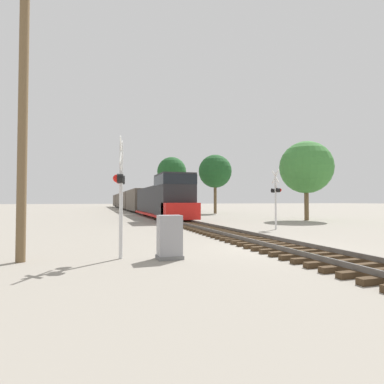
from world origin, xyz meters
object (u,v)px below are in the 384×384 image
object	(u,v)px
freight_train	(130,201)
tree_mid_background	(215,171)
utility_pole	(23,111)
crossing_signal_near	(120,186)
tree_far_right	(306,167)
crossing_signal_far	(276,194)
tree_deep_background	(172,172)
relay_cabinet	(170,237)

from	to	relation	value
freight_train	tree_mid_background	distance (m)	24.69
utility_pole	crossing_signal_near	bearing A→B (deg)	-7.43
freight_train	tree_far_right	size ratio (longest dim) A/B	10.46
crossing_signal_far	tree_deep_background	distance (m)	36.55
tree_far_right	tree_deep_background	bearing A→B (deg)	102.46
crossing_signal_near	tree_deep_background	distance (m)	45.38
crossing_signal_far	utility_pole	bearing A→B (deg)	121.47
relay_cabinet	crossing_signal_far	bearing A→B (deg)	40.19
crossing_signal_near	tree_mid_background	world-z (taller)	tree_mid_background
crossing_signal_far	tree_mid_background	bearing A→B (deg)	-8.03
freight_train	relay_cabinet	xyz separation A→B (m)	(-4.59, -54.25, -1.28)
relay_cabinet	utility_pole	world-z (taller)	utility_pole
crossing_signal_near	tree_far_right	bearing A→B (deg)	136.29
crossing_signal_far	utility_pole	distance (m)	15.41
tree_far_right	tree_mid_background	bearing A→B (deg)	98.47
crossing_signal_near	tree_mid_background	bearing A→B (deg)	161.73
utility_pole	tree_mid_background	world-z (taller)	utility_pole
crossing_signal_far	tree_mid_background	size ratio (longest dim) A/B	0.45
tree_far_right	tree_deep_background	xyz separation A→B (m)	(-6.40, 28.97, 2.10)
tree_mid_background	freight_train	bearing A→B (deg)	114.76
tree_far_right	freight_train	bearing A→B (deg)	107.96
utility_pole	tree_mid_background	distance (m)	36.76
crossing_signal_far	tree_far_right	world-z (taller)	tree_far_right
freight_train	tree_mid_background	xyz separation A→B (m)	(10.18, -22.07, 4.36)
crossing_signal_near	tree_mid_background	distance (m)	35.83
crossing_signal_far	tree_deep_background	size ratio (longest dim) A/B	0.40
utility_pole	tree_far_right	xyz separation A→B (m)	(21.84, 14.00, 0.47)
crossing_signal_far	utility_pole	world-z (taller)	utility_pole
freight_train	tree_mid_background	size ratio (longest dim) A/B	9.15
freight_train	tree_far_right	xyz separation A→B (m)	(12.75, -39.34, 3.21)
crossing_signal_near	crossing_signal_far	world-z (taller)	crossing_signal_near
tree_mid_background	relay_cabinet	bearing A→B (deg)	-114.66
tree_far_right	tree_mid_background	distance (m)	17.50
freight_train	utility_pole	world-z (taller)	utility_pole
utility_pole	relay_cabinet	bearing A→B (deg)	-11.48
tree_mid_background	crossing_signal_far	bearing A→B (deg)	-102.99
freight_train	crossing_signal_far	distance (m)	46.76
crossing_signal_near	utility_pole	bearing A→B (deg)	-88.44
tree_far_right	tree_mid_background	world-z (taller)	tree_mid_background
freight_train	relay_cabinet	bearing A→B (deg)	-94.84
utility_pole	tree_far_right	distance (m)	25.95
crossing_signal_near	tree_mid_background	size ratio (longest dim) A/B	0.45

